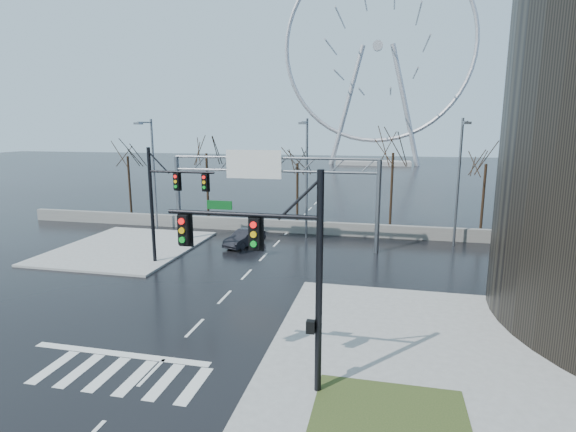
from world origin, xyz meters
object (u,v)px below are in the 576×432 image
(signal_mast_near, at_px, (280,260))
(signal_mast_far, at_px, (166,195))
(sign_gantry, at_px, (268,182))
(ferris_wheel, at_px, (377,54))
(car, at_px, (245,238))

(signal_mast_near, distance_m, signal_mast_far, 17.03)
(signal_mast_far, bearing_deg, sign_gantry, 47.53)
(sign_gantry, relative_size, ferris_wheel, 0.32)
(signal_mast_near, bearing_deg, sign_gantry, 106.19)
(signal_mast_near, xyz_separation_m, car, (-7.43, 18.73, -4.22))
(signal_mast_near, distance_m, sign_gantry, 19.79)
(ferris_wheel, xyz_separation_m, car, (-7.29, -80.31, -25.48))
(signal_mast_near, xyz_separation_m, signal_mast_far, (-11.01, 13.00, -0.04))
(signal_mast_far, bearing_deg, ferris_wheel, 82.80)
(ferris_wheel, bearing_deg, car, -95.19)
(signal_mast_far, distance_m, ferris_wheel, 89.30)
(signal_mast_far, xyz_separation_m, ferris_wheel, (10.87, 86.04, 21.30))
(car, bearing_deg, signal_mast_far, -103.16)
(signal_mast_near, xyz_separation_m, ferris_wheel, (-0.14, 99.04, 21.26))
(signal_mast_near, xyz_separation_m, sign_gantry, (-5.52, 19.00, 0.31))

